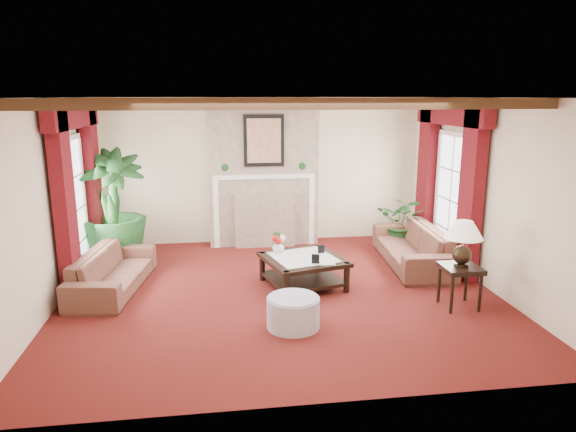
{
  "coord_description": "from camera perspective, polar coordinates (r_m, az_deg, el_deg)",
  "views": [
    {
      "loc": [
        -0.84,
        -6.81,
        2.72
      ],
      "look_at": [
        0.16,
        0.4,
        1.02
      ],
      "focal_mm": 32.0,
      "sensor_mm": 36.0,
      "label": 1
    }
  ],
  "objects": [
    {
      "name": "floor",
      "position": [
        7.38,
        -0.84,
        -8.45
      ],
      "size": [
        6.0,
        6.0,
        0.0
      ],
      "primitive_type": "plane",
      "color": "#4B0F0D",
      "rests_on": "ground"
    },
    {
      "name": "ceiling",
      "position": [
        6.86,
        -0.92,
        13.01
      ],
      "size": [
        6.0,
        6.0,
        0.0
      ],
      "primitive_type": "plane",
      "rotation": [
        3.14,
        0.0,
        0.0
      ],
      "color": "white",
      "rests_on": "floor"
    },
    {
      "name": "back_wall",
      "position": [
        9.69,
        -2.89,
        5.03
      ],
      "size": [
        6.0,
        0.02,
        2.7
      ],
      "primitive_type": "cube",
      "color": "beige",
      "rests_on": "ground"
    },
    {
      "name": "left_wall",
      "position": [
        7.27,
        -25.04,
        1.07
      ],
      "size": [
        0.02,
        5.5,
        2.7
      ],
      "primitive_type": "cube",
      "color": "beige",
      "rests_on": "ground"
    },
    {
      "name": "right_wall",
      "position": [
        7.94,
        21.17,
        2.34
      ],
      "size": [
        0.02,
        5.5,
        2.7
      ],
      "primitive_type": "cube",
      "color": "beige",
      "rests_on": "ground"
    },
    {
      "name": "ceiling_beams",
      "position": [
        6.86,
        -0.92,
        12.5
      ],
      "size": [
        6.0,
        3.0,
        0.12
      ],
      "primitive_type": null,
      "color": "#321D10",
      "rests_on": "ceiling"
    },
    {
      "name": "fireplace",
      "position": [
        9.4,
        -2.87,
        13.03
      ],
      "size": [
        2.0,
        0.52,
        2.7
      ],
      "primitive_type": null,
      "color": "tan",
      "rests_on": "ground"
    },
    {
      "name": "french_door_left",
      "position": [
        8.12,
        -23.36,
        7.94
      ],
      "size": [
        0.1,
        1.1,
        2.16
      ],
      "primitive_type": null,
      "color": "white",
      "rests_on": "ground"
    },
    {
      "name": "french_door_right",
      "position": [
        8.71,
        18.25,
        8.64
      ],
      "size": [
        0.1,
        1.1,
        2.16
      ],
      "primitive_type": null,
      "color": "white",
      "rests_on": "ground"
    },
    {
      "name": "curtains_left",
      "position": [
        8.07,
        -22.86,
        10.96
      ],
      "size": [
        0.2,
        2.4,
        2.55
      ],
      "primitive_type": null,
      "color": "#4A0910",
      "rests_on": "ground"
    },
    {
      "name": "curtains_right",
      "position": [
        8.64,
        17.78,
        11.43
      ],
      "size": [
        0.2,
        2.4,
        2.55
      ],
      "primitive_type": null,
      "color": "#4A0910",
      "rests_on": "ground"
    },
    {
      "name": "sofa_left",
      "position": [
        7.78,
        -18.95,
        -5.08
      ],
      "size": [
        2.09,
        1.11,
        0.76
      ],
      "primitive_type": "imported",
      "rotation": [
        0.0,
        0.0,
        1.43
      ],
      "color": "black",
      "rests_on": "ground"
    },
    {
      "name": "sofa_right",
      "position": [
        8.68,
        13.65,
        -2.56
      ],
      "size": [
        2.26,
        0.97,
        0.84
      ],
      "primitive_type": "imported",
      "rotation": [
        0.0,
        0.0,
        -1.65
      ],
      "color": "black",
      "rests_on": "ground"
    },
    {
      "name": "potted_palm",
      "position": [
        8.94,
        -18.73,
        -1.71
      ],
      "size": [
        2.36,
        2.62,
        1.06
      ],
      "primitive_type": "imported",
      "rotation": [
        0.0,
        0.0,
        0.38
      ],
      "color": "black",
      "rests_on": "ground"
    },
    {
      "name": "small_plant",
      "position": [
        9.58,
        12.6,
        -1.3
      ],
      "size": [
        1.81,
        1.81,
        0.76
      ],
      "primitive_type": "imported",
      "rotation": [
        0.0,
        0.0,
        -0.65
      ],
      "color": "black",
      "rests_on": "ground"
    },
    {
      "name": "coffee_table",
      "position": [
        7.54,
        1.7,
        -6.21
      ],
      "size": [
        1.31,
        1.31,
        0.44
      ],
      "primitive_type": null,
      "rotation": [
        0.0,
        0.0,
        0.27
      ],
      "color": "black",
      "rests_on": "ground"
    },
    {
      "name": "side_table",
      "position": [
        7.16,
        18.5,
        -7.43
      ],
      "size": [
        0.55,
        0.55,
        0.57
      ],
      "primitive_type": null,
      "rotation": [
        0.0,
        0.0,
        0.16
      ],
      "color": "black",
      "rests_on": "ground"
    },
    {
      "name": "ottoman",
      "position": [
        6.27,
        0.57,
        -10.68
      ],
      "size": [
        0.64,
        0.64,
        0.37
      ],
      "primitive_type": "cylinder",
      "color": "#AFA7BE",
      "rests_on": "ground"
    },
    {
      "name": "table_lamp",
      "position": [
        6.98,
        18.86,
        -2.86
      ],
      "size": [
        0.49,
        0.49,
        0.62
      ],
      "primitive_type": null,
      "color": "black",
      "rests_on": "side_table"
    },
    {
      "name": "flower_vase",
      "position": [
        7.68,
        -1.08,
        -3.44
      ],
      "size": [
        0.3,
        0.3,
        0.18
      ],
      "primitive_type": "imported",
      "rotation": [
        0.0,
        0.0,
        -0.35
      ],
      "color": "silver",
      "rests_on": "coffee_table"
    },
    {
      "name": "book",
      "position": [
        7.2,
        3.52,
        -4.08
      ],
      "size": [
        0.23,
        0.09,
        0.3
      ],
      "primitive_type": "imported",
      "rotation": [
        0.0,
        0.0,
        -0.15
      ],
      "color": "black",
      "rests_on": "coffee_table"
    },
    {
      "name": "photo_frame_a",
      "position": [
        7.17,
        3.07,
        -4.81
      ],
      "size": [
        0.11,
        0.04,
        0.15
      ],
      "primitive_type": null,
      "rotation": [
        0.0,
        0.0,
        -0.23
      ],
      "color": "black",
      "rests_on": "coffee_table"
    },
    {
      "name": "photo_frame_b",
      "position": [
        7.64,
        3.7,
        -3.73
      ],
      "size": [
        0.1,
        0.03,
        0.13
      ],
      "primitive_type": null,
      "rotation": [
        0.0,
        0.0,
        0.07
      ],
      "color": "black",
      "rests_on": "coffee_table"
    }
  ]
}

